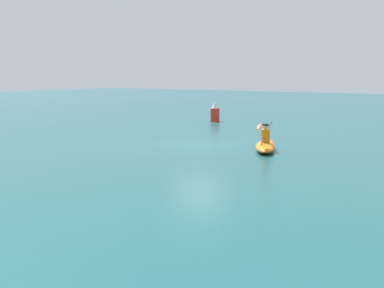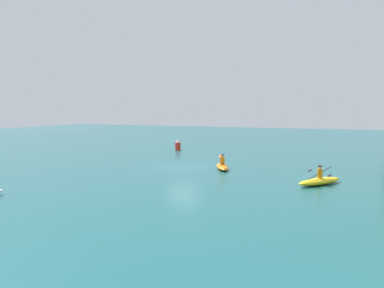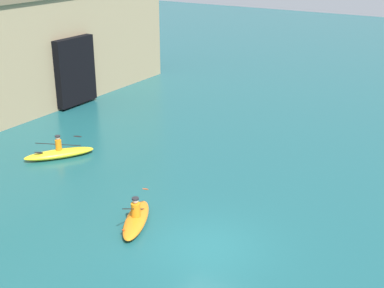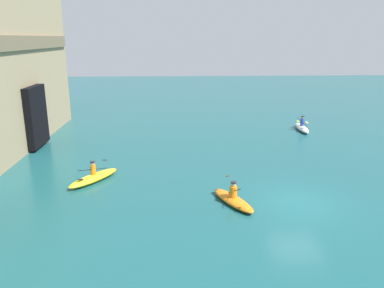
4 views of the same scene
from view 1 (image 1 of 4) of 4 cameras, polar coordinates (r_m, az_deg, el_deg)
name	(u,v)px [view 1 (image 1 of 4)]	position (r m, az deg, el deg)	size (l,w,h in m)	color
ground_plane	(200,145)	(23.24, 0.90, -0.09)	(120.00, 120.00, 0.00)	#195156
kayak_orange	(265,145)	(21.69, 7.82, -0.14)	(3.03, 2.00, 1.18)	orange
marker_buoy	(215,112)	(34.22, 2.47, 3.41)	(0.57, 0.57, 1.27)	red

